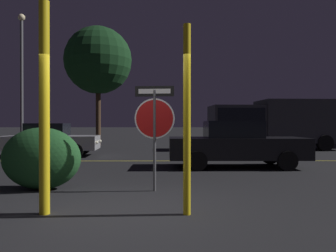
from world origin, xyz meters
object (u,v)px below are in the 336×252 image
Objects in this scene: yellow_pole_right at (187,119)px; passing_car_3 at (236,144)px; hedge_bush_2 at (41,158)px; street_lamp at (22,71)px; yellow_pole_left at (44,108)px; stop_sign at (155,118)px; tree_2 at (98,61)px; passing_car_2 at (50,140)px; delivery_truck at (274,122)px.

passing_car_3 is (1.96, 5.55, -0.74)m from yellow_pole_right.
street_lamp reaches higher than hedge_bush_2.
yellow_pole_right is at bearing -19.25° from passing_car_3.
yellow_pole_left is at bearing 178.83° from yellow_pole_right.
yellow_pole_left is 13.47m from street_lamp.
yellow_pole_right is at bearing -33.34° from hedge_bush_2.
stop_sign is 1.30× the size of hedge_bush_2.
yellow_pole_right is 5.94m from passing_car_3.
yellow_pole_left is 0.43× the size of tree_2.
passing_car_2 is 8.73m from tree_2.
passing_car_2 is 0.59× the size of street_lamp.
tree_2 is (0.61, 7.22, 4.87)m from passing_car_2.
passing_car_2 is 8.20m from passing_car_3.
yellow_pole_right is 0.41× the size of delivery_truck.
stop_sign is 2.61m from hedge_bush_2.
yellow_pole_right reaches higher than delivery_truck.
passing_car_3 reaches higher than hedge_bush_2.
delivery_truck is (7.86, 12.83, -0.15)m from yellow_pole_left.
delivery_truck is at bearing 66.73° from stop_sign.
passing_car_2 is at bearing 105.67° from delivery_truck.
passing_car_3 is at bearing 52.74° from yellow_pole_left.
tree_2 is at bearing 96.88° from hedge_bush_2.
street_lamp is at bearing -124.84° from tree_2.
passing_car_3 is 0.57× the size of tree_2.
yellow_pole_right is 0.66× the size of passing_car_3.
delivery_truck is 13.75m from street_lamp.
delivery_truck is at bearing 3.57° from street_lamp.
passing_car_3 is at bearing -58.34° from tree_2.
tree_2 reaches higher than yellow_pole_left.
tree_2 reaches higher than stop_sign.
hedge_bush_2 is 6.12m from passing_car_3.
street_lamp is (-9.80, 6.48, 3.42)m from passing_car_3.
passing_car_2 is at bearing -48.57° from street_lamp.
yellow_pole_right is (2.24, -0.05, -0.18)m from yellow_pole_left.
street_lamp is 0.92× the size of tree_2.
hedge_bush_2 is (-2.45, 0.19, -0.87)m from stop_sign.
street_lamp is 5.57m from tree_2.
stop_sign is 1.89m from yellow_pole_right.
yellow_pole_left is at bearing -68.00° from hedge_bush_2.
yellow_pole_right is at bearing -66.60° from stop_sign.
passing_car_2 is at bearing 108.86° from yellow_pole_left.
delivery_truck is (8.64, 10.88, 0.85)m from hedge_bush_2.
stop_sign is 12.83m from street_lamp.
yellow_pole_left is 0.79× the size of passing_car_2.
yellow_pole_right is at bearing 153.77° from delivery_truck.
delivery_truck is at bearing 153.51° from passing_car_3.
delivery_truck is at bearing 66.39° from yellow_pole_right.
stop_sign is 8.89m from passing_car_2.
hedge_bush_2 is 7.62m from passing_car_2.
stop_sign is at bearing -54.58° from street_lamp.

